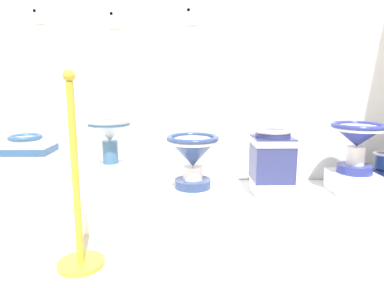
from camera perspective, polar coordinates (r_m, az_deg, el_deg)
wall_back at (r=3.13m, az=0.50°, el=21.60°), size 3.77×0.06×3.23m
display_platform at (r=2.75m, az=0.68°, el=-9.84°), size 3.17×0.88×0.11m
plinth_block_central_ornate at (r=2.94m, az=-25.37°, el=-7.31°), size 0.34×0.33×0.10m
antique_toilet_central_ornate at (r=2.87m, az=-25.76°, el=-2.54°), size 0.38×0.28×0.40m
plinth_block_slender_white at (r=2.74m, az=-13.26°, el=-6.37°), size 0.29×0.30×0.23m
antique_toilet_slender_white at (r=2.65m, az=-13.61°, el=1.73°), size 0.34×0.34×0.39m
plinth_block_squat_floral at (r=2.67m, az=0.12°, el=-8.15°), size 0.34×0.36×0.09m
antique_toilet_squat_floral at (r=2.59m, az=0.12°, el=-1.61°), size 0.39×0.39×0.40m
plinth_block_rightmost at (r=2.87m, az=12.98°, el=-6.88°), size 0.29×0.33×0.11m
antique_toilet_rightmost at (r=2.80m, az=13.21°, el=-1.40°), size 0.32×0.33×0.42m
plinth_block_broad_patterned at (r=3.09m, az=25.31°, el=-5.84°), size 0.34×0.35×0.16m
antique_toilet_broad_patterned at (r=3.02m, az=25.85°, el=0.85°), size 0.41×0.41×0.41m
info_placard_first at (r=3.32m, az=-24.17°, el=18.99°), size 0.11×0.01×0.13m
info_placard_second at (r=3.13m, az=-12.58°, el=19.69°), size 0.12×0.01×0.15m
info_placard_third at (r=3.08m, az=0.07°, el=20.67°), size 0.11×0.01×0.15m
decorative_vase_corner at (r=3.33m, az=29.12°, el=-5.16°), size 0.23×0.23×0.42m
stanchion_post_near_left at (r=1.97m, az=-18.55°, el=-10.40°), size 0.25×0.25×1.07m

